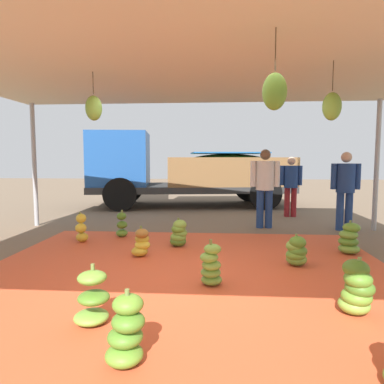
{
  "coord_description": "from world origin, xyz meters",
  "views": [
    {
      "loc": [
        0.41,
        -4.46,
        1.54
      ],
      "look_at": [
        -0.02,
        1.28,
        1.0
      ],
      "focal_mm": 32.72,
      "sensor_mm": 36.0,
      "label": 1
    }
  ],
  "objects_px": {
    "banana_bunch_5": "(349,239)",
    "banana_bunch_6": "(81,229)",
    "banana_bunch_8": "(141,243)",
    "worker_0": "(291,182)",
    "banana_bunch_10": "(122,226)",
    "banana_bunch_3": "(179,234)",
    "cargo_truck_main": "(183,170)",
    "worker_2": "(265,182)",
    "banana_bunch_4": "(211,266)",
    "banana_bunch_1": "(126,332)",
    "worker_1": "(345,185)",
    "banana_bunch_7": "(296,252)",
    "banana_bunch_2": "(92,300)",
    "banana_bunch_0": "(357,289)"
  },
  "relations": [
    {
      "from": "banana_bunch_2",
      "to": "banana_bunch_3",
      "type": "distance_m",
      "value": 3.0
    },
    {
      "from": "banana_bunch_5",
      "to": "worker_1",
      "type": "bearing_deg",
      "value": 72.99
    },
    {
      "from": "banana_bunch_5",
      "to": "banana_bunch_6",
      "type": "bearing_deg",
      "value": 174.6
    },
    {
      "from": "banana_bunch_1",
      "to": "banana_bunch_2",
      "type": "xyz_separation_m",
      "value": [
        -0.47,
        0.59,
        -0.01
      ]
    },
    {
      "from": "banana_bunch_2",
      "to": "banana_bunch_5",
      "type": "distance_m",
      "value": 4.27
    },
    {
      "from": "banana_bunch_3",
      "to": "cargo_truck_main",
      "type": "xyz_separation_m",
      "value": [
        -0.48,
        5.49,
        0.96
      ]
    },
    {
      "from": "banana_bunch_7",
      "to": "banana_bunch_1",
      "type": "bearing_deg",
      "value": -125.25
    },
    {
      "from": "banana_bunch_6",
      "to": "banana_bunch_10",
      "type": "relative_size",
      "value": 1.05
    },
    {
      "from": "banana_bunch_2",
      "to": "banana_bunch_4",
      "type": "relative_size",
      "value": 1.01
    },
    {
      "from": "banana_bunch_5",
      "to": "banana_bunch_0",
      "type": "bearing_deg",
      "value": -108.37
    },
    {
      "from": "banana_bunch_8",
      "to": "worker_2",
      "type": "relative_size",
      "value": 0.28
    },
    {
      "from": "banana_bunch_10",
      "to": "banana_bunch_2",
      "type": "bearing_deg",
      "value": -78.59
    },
    {
      "from": "banana_bunch_6",
      "to": "banana_bunch_7",
      "type": "xyz_separation_m",
      "value": [
        3.65,
        -1.18,
        -0.04
      ]
    },
    {
      "from": "banana_bunch_4",
      "to": "banana_bunch_10",
      "type": "height_order",
      "value": "banana_bunch_4"
    },
    {
      "from": "banana_bunch_0",
      "to": "banana_bunch_8",
      "type": "relative_size",
      "value": 1.2
    },
    {
      "from": "banana_bunch_1",
      "to": "worker_1",
      "type": "distance_m",
      "value": 6.31
    },
    {
      "from": "banana_bunch_3",
      "to": "worker_0",
      "type": "xyz_separation_m",
      "value": [
        2.63,
        3.49,
        0.7
      ]
    },
    {
      "from": "banana_bunch_6",
      "to": "worker_2",
      "type": "distance_m",
      "value": 4.01
    },
    {
      "from": "banana_bunch_7",
      "to": "worker_2",
      "type": "relative_size",
      "value": 0.27
    },
    {
      "from": "banana_bunch_4",
      "to": "worker_0",
      "type": "xyz_separation_m",
      "value": [
        2.03,
        5.35,
        0.69
      ]
    },
    {
      "from": "banana_bunch_6",
      "to": "cargo_truck_main",
      "type": "distance_m",
      "value": 5.54
    },
    {
      "from": "banana_bunch_4",
      "to": "banana_bunch_8",
      "type": "height_order",
      "value": "banana_bunch_4"
    },
    {
      "from": "banana_bunch_0",
      "to": "banana_bunch_7",
      "type": "bearing_deg",
      "value": 98.38
    },
    {
      "from": "banana_bunch_1",
      "to": "worker_0",
      "type": "xyz_separation_m",
      "value": [
        2.63,
        7.03,
        0.69
      ]
    },
    {
      "from": "banana_bunch_3",
      "to": "banana_bunch_5",
      "type": "height_order",
      "value": "banana_bunch_5"
    },
    {
      "from": "banana_bunch_1",
      "to": "worker_1",
      "type": "height_order",
      "value": "worker_1"
    },
    {
      "from": "banana_bunch_6",
      "to": "banana_bunch_8",
      "type": "xyz_separation_m",
      "value": [
        1.31,
        -0.84,
        -0.04
      ]
    },
    {
      "from": "banana_bunch_10",
      "to": "worker_2",
      "type": "height_order",
      "value": "worker_2"
    },
    {
      "from": "banana_bunch_4",
      "to": "banana_bunch_7",
      "type": "height_order",
      "value": "banana_bunch_4"
    },
    {
      "from": "banana_bunch_6",
      "to": "banana_bunch_8",
      "type": "bearing_deg",
      "value": -32.75
    },
    {
      "from": "banana_bunch_2",
      "to": "banana_bunch_3",
      "type": "height_order",
      "value": "banana_bunch_2"
    },
    {
      "from": "banana_bunch_0",
      "to": "banana_bunch_6",
      "type": "distance_m",
      "value": 4.77
    },
    {
      "from": "worker_0",
      "to": "worker_1",
      "type": "bearing_deg",
      "value": -66.18
    },
    {
      "from": "banana_bunch_4",
      "to": "banana_bunch_5",
      "type": "distance_m",
      "value": 2.75
    },
    {
      "from": "banana_bunch_4",
      "to": "banana_bunch_8",
      "type": "relative_size",
      "value": 1.17
    },
    {
      "from": "banana_bunch_8",
      "to": "worker_1",
      "type": "xyz_separation_m",
      "value": [
        3.94,
        2.35,
        0.77
      ]
    },
    {
      "from": "cargo_truck_main",
      "to": "banana_bunch_3",
      "type": "bearing_deg",
      "value": -85.01
    },
    {
      "from": "worker_0",
      "to": "worker_1",
      "type": "relative_size",
      "value": 0.95
    },
    {
      "from": "banana_bunch_2",
      "to": "banana_bunch_1",
      "type": "bearing_deg",
      "value": -51.06
    },
    {
      "from": "banana_bunch_6",
      "to": "worker_0",
      "type": "relative_size",
      "value": 0.35
    },
    {
      "from": "banana_bunch_5",
      "to": "worker_0",
      "type": "xyz_separation_m",
      "value": [
        -0.19,
        3.73,
        0.69
      ]
    },
    {
      "from": "banana_bunch_5",
      "to": "worker_0",
      "type": "relative_size",
      "value": 0.34
    },
    {
      "from": "cargo_truck_main",
      "to": "banana_bunch_0",
      "type": "bearing_deg",
      "value": -72.58
    },
    {
      "from": "banana_bunch_8",
      "to": "worker_0",
      "type": "distance_m",
      "value": 5.25
    },
    {
      "from": "banana_bunch_3",
      "to": "banana_bunch_6",
      "type": "distance_m",
      "value": 1.85
    },
    {
      "from": "banana_bunch_0",
      "to": "banana_bunch_7",
      "type": "relative_size",
      "value": 1.24
    },
    {
      "from": "banana_bunch_3",
      "to": "banana_bunch_6",
      "type": "relative_size",
      "value": 0.91
    },
    {
      "from": "banana_bunch_1",
      "to": "cargo_truck_main",
      "type": "xyz_separation_m",
      "value": [
        -0.48,
        9.04,
        0.94
      ]
    },
    {
      "from": "worker_1",
      "to": "banana_bunch_5",
      "type": "bearing_deg",
      "value": -107.01
    },
    {
      "from": "banana_bunch_6",
      "to": "worker_1",
      "type": "xyz_separation_m",
      "value": [
        5.25,
        1.51,
        0.74
      ]
    }
  ]
}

